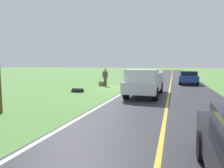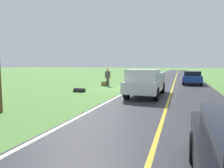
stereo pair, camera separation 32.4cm
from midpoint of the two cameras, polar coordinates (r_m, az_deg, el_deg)
ground_plane at (r=17.63m, az=3.03°, el=-1.22°), size 200.00×200.00×0.00m
road_surface at (r=16.96m, az=17.54°, el=-1.75°), size 6.92×120.00×0.00m
lane_edge_line at (r=17.35m, az=6.65°, el=-1.34°), size 0.16×117.60×0.00m
lane_centre_line at (r=16.96m, az=17.54°, el=-1.74°), size 0.14×117.60×0.00m
hitchhiker_walking at (r=19.22m, az=-0.72°, el=2.31°), size 0.62×0.51×1.75m
suitcase_carried at (r=19.36m, az=-1.97°, el=0.08°), size 0.46×0.21×0.44m
pickup_truck_passing at (r=13.35m, az=10.44°, el=0.61°), size 2.20×5.45×1.82m
sedan_near_oncoming at (r=22.84m, az=22.66°, el=1.85°), size 2.04×4.46×1.41m
drainage_culvert at (r=15.40m, az=-8.89°, el=-2.30°), size 0.80×0.60×0.60m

